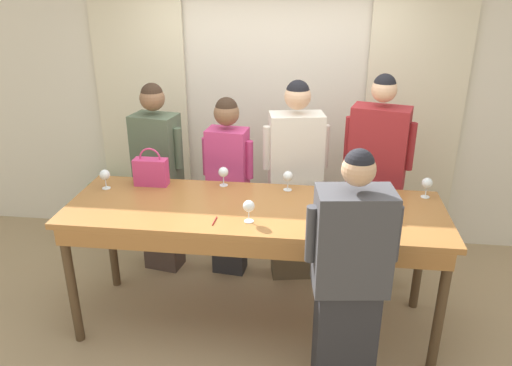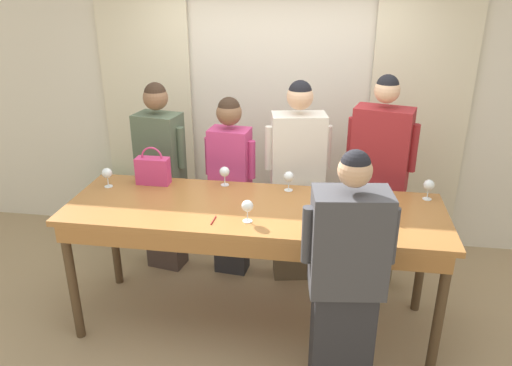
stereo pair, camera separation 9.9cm
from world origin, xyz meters
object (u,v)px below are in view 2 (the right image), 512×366
Objects in this scene: wine_glass_front_right at (225,172)px; wine_glass_back_left at (429,186)px; guest_striped_shirt at (377,185)px; host_pouring at (346,283)px; wine_bottle at (355,190)px; wine_glass_center_right at (289,177)px; potted_plant at (106,205)px; guest_cream_sweater at (297,183)px; wine_glass_front_left at (341,207)px; tasting_bar at (254,221)px; handbag at (153,170)px; guest_olive_jacket at (162,177)px; guest_pink_top at (231,184)px; wine_glass_center_mid at (107,174)px; wine_glass_front_mid at (327,196)px; wine_glass_center_left at (247,206)px.

wine_glass_back_left is (1.56, -0.03, 0.00)m from wine_glass_front_right.
wine_glass_front_right is 0.08× the size of guest_striped_shirt.
wine_bottle is at bearing 85.82° from host_pouring.
wine_glass_center_right is 0.24× the size of potted_plant.
guest_cream_sweater reaches higher than wine_glass_front_right.
wine_glass_back_left is 3.23m from potted_plant.
tasting_bar is at bearing 170.10° from wine_glass_front_left.
wine_glass_center_right is 0.46m from guest_cream_sweater.
potted_plant is at bearing 143.25° from host_pouring.
wine_glass_center_right is at bearing 1.43° from handbag.
wine_glass_center_right and wine_glass_back_left have the same top height.
wine_bottle is at bearing -19.81° from guest_olive_jacket.
guest_olive_jacket is at bearing 180.00° from guest_pink_top.
potted_plant is at bearing 119.17° from wine_glass_center_mid.
potted_plant is (-3.02, 0.85, -0.78)m from wine_glass_back_left.
wine_glass_front_right reaches higher than tasting_bar.
wine_glass_center_right is at bearing -23.08° from potted_plant.
wine_glass_back_left is at bearing 0.51° from handbag.
handbag is at bearing 19.38° from wine_glass_center_mid.
guest_striped_shirt is at bearing -0.00° from guest_pink_top.
wine_glass_front_mid is at bearing -12.00° from handbag.
wine_glass_front_right is 1.30m from guest_striped_shirt.
wine_glass_center_left is at bearing -64.43° from wine_glass_front_right.
host_pouring is (0.66, -0.60, -0.07)m from tasting_bar.
host_pouring reaches higher than potted_plant.
potted_plant is (-1.43, 0.44, -0.52)m from guest_pink_top.
wine_glass_center_right is at bearing 158.07° from wine_bottle.
wine_glass_front_right is at bearing 167.37° from wine_bottle.
guest_striped_shirt is (0.22, 0.60, -0.19)m from wine_bottle.
wine_glass_front_mid is 0.09× the size of guest_cream_sweater.
wine_glass_front_left is 1.00× the size of wine_glass_center_mid.
guest_olive_jacket is 1.06× the size of guest_pink_top.
wine_glass_center_right is 0.09× the size of guest_cream_sweater.
wine_glass_front_mid is 0.08× the size of guest_striped_shirt.
handbag is at bearing -78.20° from guest_olive_jacket.
guest_pink_top reaches higher than wine_glass_back_left.
handbag is 0.50m from guest_olive_jacket.
tasting_bar is 17.63× the size of wine_glass_front_left.
potted_plant is at bearing 150.83° from wine_glass_front_right.
wine_glass_back_left is at bearing -15.71° from potted_plant.
wine_bottle is 0.79m from guest_cream_sweater.
handbag reaches higher than wine_glass_center_left.
handbag is 1.99× the size of wine_glass_center_left.
guest_olive_jacket is at bearing -28.82° from potted_plant.
host_pouring is (0.96, -0.99, -0.28)m from wine_glass_front_right.
wine_glass_center_right is (0.51, -0.03, 0.00)m from wine_glass_front_right.
host_pouring is (0.99, -1.37, -0.02)m from guest_pink_top.
wine_glass_front_right is (-0.29, 0.39, 0.21)m from tasting_bar.
wine_glass_front_mid is (-0.10, 0.15, 0.00)m from wine_glass_front_left.
handbag is at bearing 173.75° from wine_bottle.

